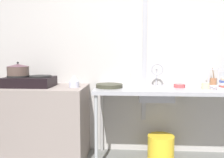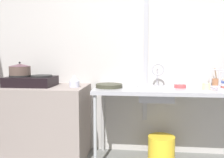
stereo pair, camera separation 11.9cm
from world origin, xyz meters
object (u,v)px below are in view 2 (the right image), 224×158
object	(u,v)px
cup_by_rack	(206,86)
utensil_jar	(216,82)
pot_on_left_burner	(20,69)
sink_basin	(156,94)
percolator	(74,81)
stove	(31,81)
bottle_by_sink	(134,80)
faucet	(158,71)
bucket_on_floor	(161,148)
frying_pan	(109,86)
small_bowl_on_drainboard	(180,86)

from	to	relation	value
cup_by_rack	utensil_jar	bearing A→B (deg)	60.24
pot_on_left_burner	sink_basin	world-z (taller)	pot_on_left_burner
percolator	sink_basin	world-z (taller)	percolator
utensil_jar	stove	bearing A→B (deg)	-173.16
stove	bottle_by_sink	xyz separation A→B (m)	(1.17, -0.00, 0.03)
sink_basin	stove	bearing A→B (deg)	179.76
faucet	bucket_on_floor	xyz separation A→B (m)	(0.05, -0.07, -0.87)
pot_on_left_burner	frying_pan	distance (m)	1.04
small_bowl_on_drainboard	utensil_jar	size ratio (longest dim) A/B	0.61
faucet	percolator	bearing A→B (deg)	-168.61
bottle_by_sink	bucket_on_floor	size ratio (longest dim) A/B	0.65
small_bowl_on_drainboard	utensil_jar	xyz separation A→B (m)	(0.43, 0.21, 0.03)
percolator	bottle_by_sink	distance (m)	0.65
pot_on_left_burner	bottle_by_sink	distance (m)	1.30
faucet	cup_by_rack	world-z (taller)	faucet
sink_basin	bottle_by_sink	world-z (taller)	bottle_by_sink
sink_basin	bottle_by_sink	distance (m)	0.28
pot_on_left_burner	cup_by_rack	distance (m)	2.05
cup_by_rack	frying_pan	bearing A→B (deg)	177.77
bottle_by_sink	faucet	bearing A→B (deg)	29.99
bottle_by_sink	frying_pan	bearing A→B (deg)	-174.06
stove	frying_pan	xyz separation A→B (m)	(0.90, -0.03, -0.04)
bucket_on_floor	percolator	bearing A→B (deg)	-173.29
bucket_on_floor	bottle_by_sink	bearing A→B (deg)	-165.37
stove	faucet	world-z (taller)	faucet
small_bowl_on_drainboard	bucket_on_floor	xyz separation A→B (m)	(-0.18, 0.04, -0.72)
pot_on_left_burner	frying_pan	world-z (taller)	pot_on_left_burner
utensil_jar	pot_on_left_burner	bearing A→B (deg)	-173.55
frying_pan	cup_by_rack	distance (m)	1.01
pot_on_left_burner	small_bowl_on_drainboard	size ratio (longest dim) A/B	1.94
stove	frying_pan	distance (m)	0.90
sink_basin	utensil_jar	bearing A→B (deg)	20.38
cup_by_rack	small_bowl_on_drainboard	world-z (taller)	cup_by_rack
stove	bottle_by_sink	size ratio (longest dim) A/B	2.69
faucet	bottle_by_sink	xyz separation A→B (m)	(-0.27, -0.15, -0.09)
pot_on_left_burner	utensil_jar	distance (m)	2.25
small_bowl_on_drainboard	utensil_jar	bearing A→B (deg)	26.31
cup_by_rack	bottle_by_sink	distance (m)	0.75
percolator	bottle_by_sink	bearing A→B (deg)	2.72
percolator	bottle_by_sink	size ratio (longest dim) A/B	0.69
bottle_by_sink	bucket_on_floor	bearing A→B (deg)	14.63
stove	cup_by_rack	world-z (taller)	stove
faucet	cup_by_rack	size ratio (longest dim) A/B	3.26
bottle_by_sink	cup_by_rack	bearing A→B (deg)	-5.12
faucet	cup_by_rack	xyz separation A→B (m)	(0.48, -0.22, -0.14)
utensil_jar	bucket_on_floor	distance (m)	0.98
stove	pot_on_left_burner	world-z (taller)	pot_on_left_burner
small_bowl_on_drainboard	utensil_jar	world-z (taller)	utensil_jar
percolator	cup_by_rack	world-z (taller)	percolator
pot_on_left_burner	small_bowl_on_drainboard	distance (m)	1.80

